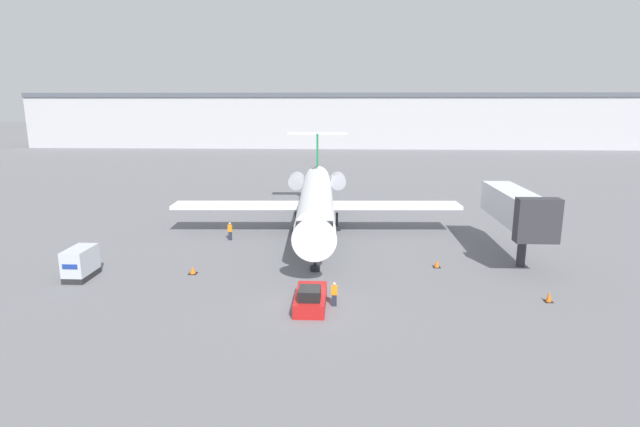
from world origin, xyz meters
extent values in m
plane|color=slate|center=(0.00, 0.00, 0.00)|extent=(600.00, 600.00, 0.00)
cube|color=#B2B2B7|center=(0.00, 120.00, 7.23)|extent=(180.00, 16.00, 14.46)
cube|color=#4C515B|center=(0.00, 120.00, 15.06)|extent=(180.00, 16.80, 1.20)
cylinder|color=white|center=(-0.65, 18.64, 3.56)|extent=(4.35, 24.17, 3.29)
cone|color=white|center=(-0.06, 5.31, 3.56)|extent=(3.40, 2.77, 3.29)
cube|color=black|center=(-0.11, 6.36, 4.14)|extent=(2.82, 0.82, 0.44)
cone|color=white|center=(-1.27, 32.46, 3.56)|extent=(3.12, 3.74, 2.96)
cube|color=#19723F|center=(-0.65, 18.64, 2.50)|extent=(3.92, 21.76, 0.20)
cube|color=white|center=(7.46, 20.21, 2.82)|extent=(13.17, 3.59, 0.36)
cube|color=white|center=(-8.87, 19.48, 2.82)|extent=(13.17, 3.59, 0.36)
cylinder|color=#ADADB7|center=(1.37, 28.84, 3.97)|extent=(1.97, 2.71, 1.85)
cylinder|color=#ADADB7|center=(-3.58, 28.62, 3.97)|extent=(1.97, 2.71, 1.85)
cube|color=#19723F|center=(-1.30, 33.18, 7.27)|extent=(0.34, 2.21, 4.13)
cube|color=white|center=(-1.30, 33.18, 9.34)|extent=(7.51, 2.13, 0.20)
cylinder|color=black|center=(-0.16, 7.63, 0.96)|extent=(0.24, 0.24, 1.92)
cylinder|color=black|center=(-0.16, 7.63, 0.20)|extent=(0.80, 0.80, 0.40)
cylinder|color=black|center=(-2.87, 20.35, 0.96)|extent=(0.24, 0.24, 1.92)
cylinder|color=black|center=(-2.87, 20.35, 0.20)|extent=(0.80, 0.80, 0.40)
cylinder|color=black|center=(1.40, 20.54, 0.96)|extent=(0.24, 0.24, 1.92)
cylinder|color=black|center=(1.40, 20.54, 0.20)|extent=(0.80, 0.80, 0.40)
cube|color=#B21919|center=(-0.04, 0.60, 0.46)|extent=(1.99, 4.47, 0.92)
cube|color=black|center=(-0.04, -0.39, 1.27)|extent=(1.39, 1.61, 0.70)
cube|color=black|center=(-0.04, 2.74, 0.32)|extent=(1.79, 0.30, 0.55)
cube|color=#232326|center=(-17.94, 5.09, 0.23)|extent=(1.62, 2.96, 0.45)
cube|color=#B7BCC6|center=(-17.94, 5.09, 1.42)|extent=(1.62, 2.96, 1.94)
cube|color=navy|center=(-17.94, 3.59, 1.42)|extent=(1.13, 0.04, 0.36)
cube|color=#232838|center=(1.52, 0.68, 0.40)|extent=(0.32, 0.20, 0.79)
cube|color=orange|center=(1.52, 0.68, 1.10)|extent=(0.40, 0.24, 0.63)
sphere|color=tan|center=(1.52, 0.68, 1.53)|extent=(0.23, 0.23, 0.23)
cube|color=#232838|center=(-8.95, 16.29, 0.43)|extent=(0.32, 0.20, 0.85)
cube|color=orange|center=(-8.95, 16.29, 1.19)|extent=(0.40, 0.24, 0.68)
sphere|color=tan|center=(-8.95, 16.29, 1.66)|extent=(0.25, 0.25, 0.25)
cube|color=black|center=(-9.73, 6.47, 0.02)|extent=(0.66, 0.66, 0.04)
cone|color=orange|center=(-9.73, 6.47, 0.32)|extent=(0.47, 0.47, 0.56)
cube|color=black|center=(9.73, 8.96, 0.02)|extent=(0.57, 0.57, 0.04)
cone|color=orange|center=(9.73, 8.96, 0.35)|extent=(0.41, 0.41, 0.62)
cube|color=black|center=(16.00, 2.05, 0.02)|extent=(0.52, 0.52, 0.04)
cone|color=orange|center=(16.00, 2.05, 0.40)|extent=(0.37, 0.37, 0.72)
cylinder|color=#2D2D33|center=(16.67, 9.60, 1.60)|extent=(0.70, 0.70, 3.20)
cube|color=silver|center=(16.67, 12.69, 4.50)|extent=(2.60, 10.30, 2.60)
cube|color=#2D2D33|center=(16.67, 6.94, 4.50)|extent=(3.20, 1.20, 3.38)
camera|label=1|loc=(2.04, -30.25, 13.24)|focal=28.00mm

